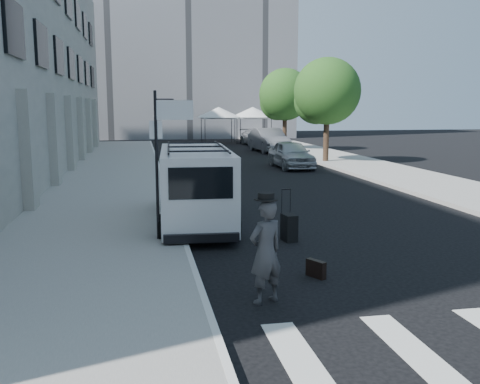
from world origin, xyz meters
name	(u,v)px	position (x,y,z in m)	size (l,w,h in m)	color
ground	(302,281)	(0.00, 0.00, 0.00)	(120.00, 120.00, 0.00)	black
sidewalk_left	(113,176)	(-4.25, 16.00, 0.07)	(4.50, 48.00, 0.15)	gray
sidewalk_right	(348,162)	(9.00, 20.00, 0.07)	(4.00, 56.00, 0.15)	gray
building_far	(183,19)	(2.00, 50.00, 12.50)	(22.00, 12.00, 25.00)	slate
sign_pole	(166,134)	(-2.36, 3.20, 2.65)	(1.03, 0.07, 3.50)	black
tree_near	(325,94)	(7.50, 20.15, 3.97)	(3.80, 3.83, 6.03)	black
tree_far	(283,97)	(7.50, 29.15, 3.97)	(3.80, 3.83, 6.03)	black
tent_left	(219,113)	(4.00, 38.00, 2.71)	(4.00, 4.00, 3.20)	black
tent_right	(253,112)	(7.20, 38.50, 2.71)	(4.00, 4.00, 3.20)	black
businessman	(266,252)	(-0.96, -0.98, 0.89)	(0.65, 0.42, 1.77)	#39393B
briefcase	(316,269)	(0.32, 0.15, 0.17)	(0.12, 0.44, 0.34)	black
suitcase	(289,227)	(0.58, 3.00, 0.34)	(0.35, 0.49, 1.28)	black
cargo_van	(195,186)	(-1.49, 5.23, 1.11)	(2.23, 5.70, 2.13)	silver
parked_car_a	(291,154)	(5.00, 18.16, 0.74)	(1.74, 4.32, 1.47)	#AAAEB2
parked_car_b	(269,140)	(6.21, 28.26, 0.85)	(1.80, 5.16, 1.70)	#56585D
parked_car_c	(257,137)	(6.80, 34.99, 0.67)	(1.88, 4.62, 1.34)	#9C9EA3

